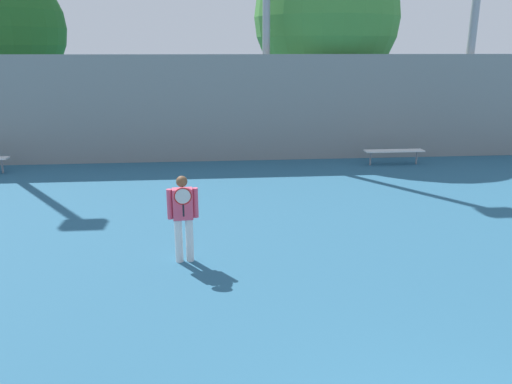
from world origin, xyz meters
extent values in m
cylinder|color=silver|center=(-2.96, 5.81, 0.41)|extent=(0.14, 0.14, 0.82)
cylinder|color=silver|center=(-2.76, 5.83, 0.41)|extent=(0.14, 0.14, 0.82)
cube|color=#DB4C6B|center=(-2.86, 5.82, 1.11)|extent=(0.37, 0.23, 0.57)
cylinder|color=#DB4C6B|center=(-3.09, 5.80, 1.11)|extent=(0.10, 0.10, 0.55)
cylinder|color=#DB4C6B|center=(-2.63, 5.84, 1.11)|extent=(0.10, 0.10, 0.55)
sphere|color=brown|center=(-2.86, 5.82, 1.52)|extent=(0.20, 0.20, 0.20)
cylinder|color=black|center=(-2.83, 5.54, 1.07)|extent=(0.03, 0.03, 0.22)
torus|color=red|center=(-2.83, 5.54, 1.33)|extent=(0.31, 0.05, 0.31)
cylinder|color=silver|center=(-2.83, 5.54, 1.33)|extent=(0.27, 0.03, 0.27)
cylinder|color=gray|center=(-8.86, 13.16, 0.23)|extent=(0.06, 0.06, 0.46)
cube|color=white|center=(3.80, 13.16, 0.48)|extent=(2.00, 0.40, 0.04)
cylinder|color=gray|center=(3.00, 13.16, 0.23)|extent=(0.06, 0.06, 0.46)
cylinder|color=gray|center=(4.60, 13.16, 0.23)|extent=(0.06, 0.06, 0.46)
cylinder|color=#939399|center=(6.87, 14.69, 4.52)|extent=(0.29, 0.29, 9.05)
cylinder|color=#939399|center=(-0.32, 15.07, 5.12)|extent=(0.26, 0.26, 10.24)
cube|color=gray|center=(0.00, 14.31, 1.79)|extent=(25.42, 0.06, 3.59)
cylinder|color=brown|center=(2.26, 17.30, 1.34)|extent=(0.46, 0.46, 2.67)
sphere|color=#428438|center=(2.26, 17.30, 4.92)|extent=(5.61, 5.61, 5.61)
cylinder|color=brown|center=(-10.60, 19.05, 1.26)|extent=(0.48, 0.48, 2.52)
sphere|color=#235B23|center=(-10.60, 19.05, 4.55)|extent=(5.05, 5.05, 5.05)
camera|label=1|loc=(-2.34, -2.76, 3.78)|focal=35.00mm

